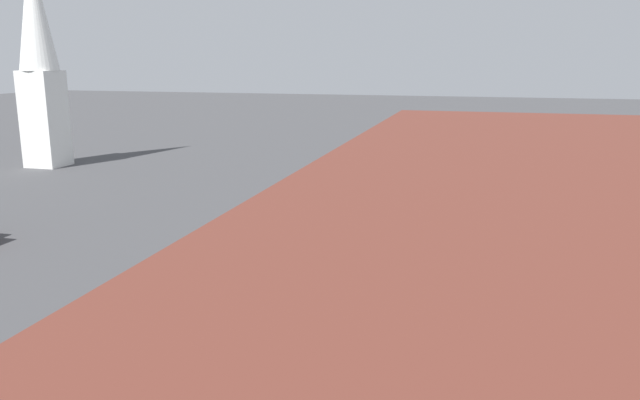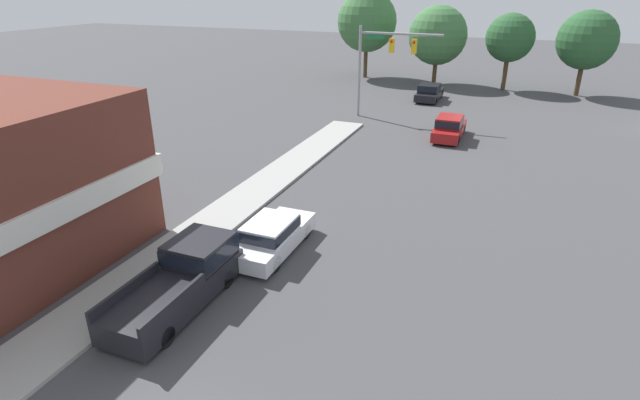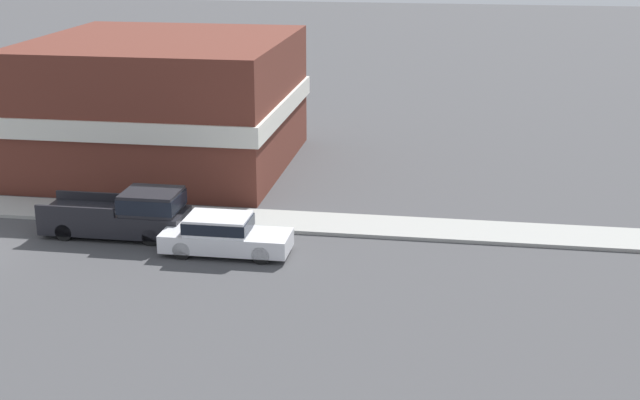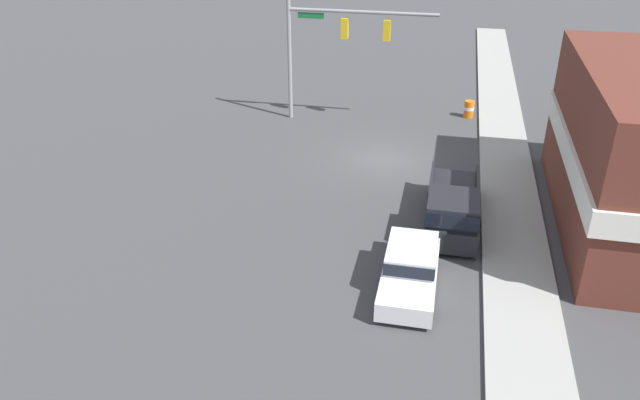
# 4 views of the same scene
# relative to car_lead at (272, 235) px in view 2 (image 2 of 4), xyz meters

# --- Properties ---
(far_signal_assembly) EXTENTS (6.43, 0.49, 7.00)m
(far_signal_assembly) POSITION_rel_car_lead_xyz_m (-1.83, 22.67, 4.26)
(far_signal_assembly) COLOR gray
(far_signal_assembly) RESTS_ON ground
(car_lead) EXTENTS (1.76, 4.68, 1.43)m
(car_lead) POSITION_rel_car_lead_xyz_m (0.00, 0.00, 0.00)
(car_lead) COLOR black
(car_lead) RESTS_ON ground
(car_oncoming) EXTENTS (1.78, 4.58, 1.59)m
(car_oncoming) POSITION_rel_car_lead_xyz_m (4.12, 18.84, 0.07)
(car_oncoming) COLOR black
(car_oncoming) RESTS_ON ground
(car_distant) EXTENTS (1.90, 4.60, 1.50)m
(car_distant) POSITION_rel_car_lead_xyz_m (0.52, 30.52, 0.03)
(car_distant) COLOR black
(car_distant) RESTS_ON ground
(pickup_truck_parked) EXTENTS (1.97, 5.53, 1.85)m
(pickup_truck_parked) POSITION_rel_car_lead_xyz_m (-1.24, -4.09, 0.16)
(pickup_truck_parked) COLOR black
(pickup_truck_parked) RESTS_ON ground
(backdrop_tree_left_far) EXTENTS (6.49, 6.49, 9.28)m
(backdrop_tree_left_far) POSITION_rel_car_lead_xyz_m (-8.56, 39.92, 5.27)
(backdrop_tree_left_far) COLOR #4C3823
(backdrop_tree_left_far) RESTS_ON ground
(backdrop_tree_left_mid) EXTENTS (5.96, 5.96, 7.96)m
(backdrop_tree_left_mid) POSITION_rel_car_lead_xyz_m (-0.51, 38.70, 4.23)
(backdrop_tree_left_mid) COLOR #4C3823
(backdrop_tree_left_mid) RESTS_ON ground
(backdrop_tree_center) EXTENTS (4.63, 4.63, 7.37)m
(backdrop_tree_center) POSITION_rel_car_lead_xyz_m (6.54, 38.24, 4.28)
(backdrop_tree_center) COLOR #4C3823
(backdrop_tree_center) RESTS_ON ground
(backdrop_tree_right_mid) EXTENTS (5.34, 5.34, 7.80)m
(backdrop_tree_right_mid) POSITION_rel_car_lead_xyz_m (13.25, 37.96, 4.37)
(backdrop_tree_right_mid) COLOR #4C3823
(backdrop_tree_right_mid) RESTS_ON ground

